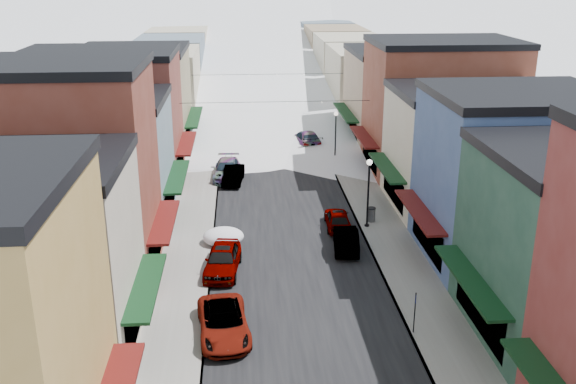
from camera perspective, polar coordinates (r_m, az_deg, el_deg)
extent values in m
cube|color=black|center=(76.47, -1.94, 6.41)|extent=(10.00, 160.00, 0.01)
cube|color=gray|center=(76.47, -6.92, 6.34)|extent=(3.20, 160.00, 0.15)
cube|color=gray|center=(76.99, 3.00, 6.54)|extent=(3.20, 160.00, 0.15)
cube|color=slate|center=(76.42, -5.75, 6.37)|extent=(0.10, 160.00, 0.15)
cube|color=slate|center=(76.82, 1.85, 6.53)|extent=(0.10, 160.00, 0.15)
cube|color=beige|center=(31.47, -22.87, -5.98)|extent=(10.00, 8.00, 9.00)
cube|color=black|center=(29.88, -24.05, 2.31)|extent=(10.20, 8.20, 0.50)
cube|color=#0E3316|center=(30.70, -12.51, -8.17)|extent=(1.20, 6.80, 0.15)
cube|color=maroon|center=(38.21, -20.32, 1.16)|extent=(11.00, 8.00, 12.00)
cube|color=black|center=(36.87, -21.45, 10.42)|extent=(11.20, 8.20, 0.50)
cube|color=#59110F|center=(37.92, -10.93, -2.59)|extent=(1.20, 6.80, 0.15)
cube|color=gray|center=(46.46, -16.79, 2.41)|extent=(10.00, 9.00, 8.50)
cube|color=black|center=(45.41, -17.34, 7.84)|extent=(10.20, 9.20, 0.50)
cube|color=#0E3316|center=(45.87, -9.82, 1.37)|extent=(1.20, 7.65, 0.15)
cube|color=brown|center=(54.94, -16.02, 6.11)|extent=(12.00, 9.00, 10.50)
cube|color=black|center=(54.01, -16.57, 11.79)|extent=(12.20, 9.20, 0.50)
cube|color=#59110F|center=(54.47, -9.00, 4.30)|extent=(1.20, 7.65, 0.15)
cube|color=#8F815E|center=(64.48, -13.42, 7.77)|extent=(10.00, 11.00, 9.50)
cube|color=black|center=(63.71, -13.78, 12.17)|extent=(10.20, 11.20, 0.50)
cube|color=#0E3316|center=(64.16, -8.34, 6.62)|extent=(1.20, 9.35, 0.15)
cube|color=#0E3316|center=(31.75, 15.88, -7.51)|extent=(1.20, 7.65, 0.15)
cube|color=#3F598E|center=(40.85, 19.33, 0.94)|extent=(10.00, 9.00, 10.00)
cube|color=black|center=(39.60, 20.18, 8.16)|extent=(10.20, 9.20, 0.50)
cube|color=#59110F|center=(39.56, 11.58, -1.69)|extent=(1.20, 7.65, 0.15)
cube|color=beige|center=(49.22, 15.76, 3.44)|extent=(11.00, 9.00, 8.50)
cube|color=black|center=(48.24, 16.25, 8.58)|extent=(11.20, 9.20, 0.50)
cube|color=#0E3316|center=(47.79, 8.74, 2.17)|extent=(1.20, 7.65, 0.15)
cube|color=brown|center=(57.36, 13.37, 7.13)|extent=(12.00, 9.00, 11.00)
cube|color=black|center=(56.47, 13.83, 12.84)|extent=(12.20, 9.20, 0.50)
cube|color=#59110F|center=(56.26, 6.75, 4.88)|extent=(1.20, 7.65, 0.15)
cube|color=tan|center=(66.71, 9.96, 8.16)|extent=(10.00, 11.00, 9.00)
cube|color=black|center=(65.97, 10.20, 12.21)|extent=(10.20, 11.20, 0.50)
cube|color=#0E3316|center=(65.84, 5.12, 7.07)|extent=(1.20, 9.35, 0.15)
cube|color=gray|center=(78.15, -11.36, 9.32)|extent=(9.00, 13.00, 8.00)
cube|color=gray|center=(79.12, 7.18, 9.66)|extent=(9.00, 13.00, 8.00)
cube|color=gray|center=(91.90, -10.37, 10.85)|extent=(9.00, 13.00, 8.00)
cube|color=gray|center=(92.72, 5.48, 11.14)|extent=(9.00, 13.00, 8.00)
cube|color=gray|center=(105.70, -9.63, 11.97)|extent=(9.00, 13.00, 8.00)
cube|color=gray|center=(106.42, 4.21, 12.24)|extent=(9.00, 13.00, 8.00)
cube|color=gray|center=(119.56, -9.05, 12.84)|extent=(9.00, 13.00, 8.00)
cube|color=gray|center=(120.19, 3.22, 13.07)|extent=(9.00, 13.00, 8.00)
cube|color=silver|center=(239.73, -3.74, 16.68)|extent=(360.00, 40.00, 12.00)
cylinder|color=black|center=(55.63, -1.11, 8.02)|extent=(16.40, 0.04, 0.04)
cylinder|color=black|center=(70.38, -1.82, 10.42)|extent=(16.40, 0.04, 0.04)
imported|color=#BBBBBD|center=(32.17, -5.75, -11.46)|extent=(2.90, 5.38, 1.44)
imported|color=#919598|center=(38.32, -5.82, -5.96)|extent=(2.46, 5.00, 1.64)
imported|color=black|center=(53.91, -4.88, 1.54)|extent=(1.97, 4.41, 1.41)
imported|color=gray|center=(55.09, -5.44, 2.00)|extent=(2.43, 5.47, 1.56)
imported|color=black|center=(41.28, 5.17, -4.17)|extent=(1.99, 4.51, 1.44)
imported|color=gray|center=(44.54, 4.44, -2.37)|extent=(1.82, 4.16, 1.39)
imported|color=black|center=(64.78, 1.67, 4.76)|extent=(3.00, 5.84, 1.62)
imported|color=gray|center=(74.33, -2.56, 6.55)|extent=(1.70, 3.95, 1.33)
imported|color=#BABABC|center=(78.76, -0.96, 7.33)|extent=(3.05, 5.41, 1.43)
cylinder|color=black|center=(32.38, 11.19, -10.48)|extent=(0.06, 0.06, 2.18)
cube|color=navy|center=(32.00, 11.29, -9.25)|extent=(0.08, 0.29, 0.40)
cylinder|color=#55575A|center=(45.64, 7.41, -2.02)|extent=(0.56, 0.56, 0.96)
cylinder|color=black|center=(45.46, 7.44, -1.43)|extent=(0.60, 0.60, 0.06)
cylinder|color=black|center=(44.91, 7.02, -2.95)|extent=(0.33, 0.33, 0.11)
cylinder|color=black|center=(44.13, 7.13, -0.34)|extent=(0.13, 0.13, 4.45)
sphere|color=white|center=(43.39, 7.26, 2.63)|extent=(0.40, 0.40, 0.40)
cylinder|color=black|center=(59.88, 4.19, 2.88)|extent=(0.32, 0.32, 0.11)
cylinder|color=black|center=(59.32, 4.24, 4.80)|extent=(0.13, 0.13, 4.25)
sphere|color=white|center=(58.79, 4.29, 6.96)|extent=(0.38, 0.38, 0.38)
ellipsoid|color=white|center=(42.04, -5.76, -3.97)|extent=(2.67, 2.26, 1.13)
ellipsoid|color=white|center=(43.24, -5.46, -3.68)|extent=(1.14, 1.03, 0.57)
ellipsoid|color=white|center=(55.43, -5.60, 1.75)|extent=(2.13, 1.80, 0.90)
ellipsoid|color=white|center=(56.64, -5.37, 1.90)|extent=(0.91, 0.82, 0.45)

